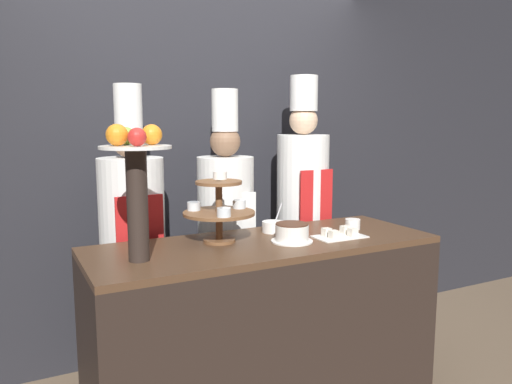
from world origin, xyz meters
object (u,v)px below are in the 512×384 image
at_px(serving_bowl_far, 273,227).
at_px(fruit_pedestal, 136,174).
at_px(chef_center_right, 303,201).
at_px(tiered_stand, 219,207).
at_px(cup_white, 353,224).
at_px(cake_square_tray, 340,234).
at_px(cake_round, 292,233).
at_px(chef_left, 133,230).
at_px(chef_center_left, 226,221).

bearing_deg(serving_bowl_far, fruit_pedestal, -164.67).
bearing_deg(chef_center_right, serving_bowl_far, -138.19).
relative_size(tiered_stand, cup_white, 4.28).
height_order(cake_square_tray, serving_bowl_far, serving_bowl_far).
xyz_separation_m(cake_square_tray, serving_bowl_far, (-0.26, 0.28, 0.01)).
bearing_deg(cake_square_tray, chef_center_right, 73.83).
xyz_separation_m(tiered_stand, fruit_pedestal, (-0.47, -0.16, 0.21)).
bearing_deg(serving_bowl_far, cake_round, -95.46).
bearing_deg(serving_bowl_far, tiered_stand, -169.40).
relative_size(cake_round, chef_left, 0.12).
height_order(chef_left, chef_center_left, chef_left).
xyz_separation_m(serving_bowl_far, chef_left, (-0.70, 0.41, -0.03)).
bearing_deg(serving_bowl_far, cup_white, -17.63).
distance_m(tiered_stand, chef_center_left, 0.57).
bearing_deg(cake_square_tray, serving_bowl_far, 133.47).
relative_size(tiered_stand, cake_square_tray, 1.35).
distance_m(cake_round, chef_left, 0.94).
bearing_deg(cup_white, cake_square_tray, -145.55).
xyz_separation_m(cup_white, serving_bowl_far, (-0.45, 0.14, 0.00)).
distance_m(fruit_pedestal, cake_round, 0.87).
distance_m(cake_square_tray, serving_bowl_far, 0.38).
height_order(cup_white, cake_square_tray, cup_white).
bearing_deg(cup_white, tiered_stand, 174.63).
xyz_separation_m(cake_square_tray, chef_center_right, (0.20, 0.69, 0.07)).
bearing_deg(chef_center_left, chef_center_right, 0.00).
bearing_deg(cake_round, tiered_stand, 152.25).
bearing_deg(chef_center_right, cup_white, -90.79).
relative_size(cake_round, cup_white, 2.50).
xyz_separation_m(serving_bowl_far, chef_center_left, (-0.11, 0.41, -0.03)).
bearing_deg(cake_square_tray, chef_center_left, 118.43).
bearing_deg(chef_left, tiered_stand, -54.60).
height_order(tiered_stand, cake_round, tiered_stand).
bearing_deg(cake_square_tray, fruit_pedestal, 177.43).
bearing_deg(cup_white, serving_bowl_far, 162.37).
height_order(tiered_stand, fruit_pedestal, fruit_pedestal).
distance_m(tiered_stand, fruit_pedestal, 0.54).
bearing_deg(tiered_stand, serving_bowl_far, 10.60).
distance_m(cup_white, chef_center_right, 0.56).
relative_size(cup_white, chef_left, 0.05).
bearing_deg(chef_left, chef_center_left, -0.00).
bearing_deg(fruit_pedestal, serving_bowl_far, 15.33).
distance_m(tiered_stand, chef_left, 0.62).
height_order(fruit_pedestal, serving_bowl_far, fruit_pedestal).
xyz_separation_m(cake_round, chef_left, (-0.68, 0.66, -0.05)).
distance_m(chef_center_left, chef_center_right, 0.58).
bearing_deg(cake_square_tray, tiered_stand, 161.50).
distance_m(fruit_pedestal, serving_bowl_far, 0.93).
height_order(fruit_pedestal, cake_round, fruit_pedestal).
distance_m(cake_square_tray, chef_center_left, 0.78).
distance_m(fruit_pedestal, cake_square_tray, 1.15).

